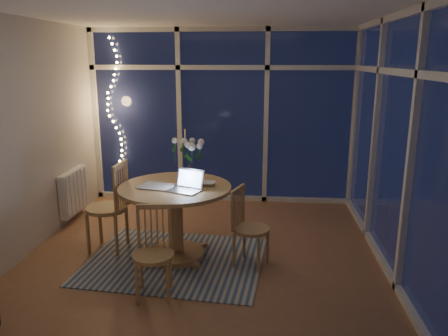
{
  "coord_description": "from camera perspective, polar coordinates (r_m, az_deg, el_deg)",
  "views": [
    {
      "loc": [
        0.63,
        -4.56,
        2.16
      ],
      "look_at": [
        0.18,
        0.25,
        0.94
      ],
      "focal_mm": 35.0,
      "sensor_mm": 36.0,
      "label": 1
    }
  ],
  "objects": [
    {
      "name": "dining_table",
      "position": [
        4.84,
        -6.29,
        -7.06
      ],
      "size": [
        1.31,
        1.31,
        0.83
      ],
      "primitive_type": "cylinder",
      "rotation": [
        0.0,
        0.0,
        -0.09
      ],
      "color": "#A67A4B",
      "rests_on": "floor"
    },
    {
      "name": "wall_right",
      "position": [
        4.84,
        21.69,
        2.92
      ],
      "size": [
        0.04,
        4.0,
        2.6
      ],
      "primitive_type": "cube",
      "color": "beige",
      "rests_on": "floor"
    },
    {
      "name": "radiator",
      "position": [
        6.29,
        -19.06,
        -2.89
      ],
      "size": [
        0.1,
        0.7,
        0.58
      ],
      "primitive_type": "cube",
      "color": "white",
      "rests_on": "wall_left"
    },
    {
      "name": "wall_left",
      "position": [
        5.34,
        -24.33,
        3.63
      ],
      "size": [
        0.04,
        4.0,
        2.6
      ],
      "primitive_type": "cube",
      "color": "beige",
      "rests_on": "floor"
    },
    {
      "name": "chair_right",
      "position": [
        4.64,
        3.59,
        -7.74
      ],
      "size": [
        0.51,
        0.51,
        0.87
      ],
      "primitive_type": "cube",
      "rotation": [
        0.0,
        0.0,
        1.22
      ],
      "color": "#A67A4B",
      "rests_on": "floor"
    },
    {
      "name": "garden_patio",
      "position": [
        9.82,
        4.44,
        1.05
      ],
      "size": [
        12.0,
        6.0,
        0.1
      ],
      "primitive_type": "cube",
      "color": "black",
      "rests_on": "ground"
    },
    {
      "name": "window_wall_right",
      "position": [
        4.83,
        21.23,
        2.94
      ],
      "size": [
        0.1,
        4.0,
        2.6
      ],
      "primitive_type": "cube",
      "color": "silver",
      "rests_on": "floor"
    },
    {
      "name": "wall_front",
      "position": [
        2.78,
        -8.1,
        -4.02
      ],
      "size": [
        4.0,
        0.04,
        2.6
      ],
      "primitive_type": "cube",
      "color": "beige",
      "rests_on": "floor"
    },
    {
      "name": "wall_back",
      "position": [
        6.65,
        -0.15,
        6.73
      ],
      "size": [
        4.0,
        0.04,
        2.6
      ],
      "primitive_type": "cube",
      "color": "beige",
      "rests_on": "floor"
    },
    {
      "name": "bowl",
      "position": [
        4.71,
        -2.08,
        -2.04
      ],
      "size": [
        0.16,
        0.16,
        0.04
      ],
      "primitive_type": "imported",
      "rotation": [
        0.0,
        0.0,
        -0.09
      ],
      "color": "white",
      "rests_on": "dining_table"
    },
    {
      "name": "flower_vase",
      "position": [
        4.9,
        -4.46,
        -0.4
      ],
      "size": [
        0.22,
        0.22,
        0.21
      ],
      "primitive_type": "imported",
      "rotation": [
        0.0,
        0.0,
        -0.09
      ],
      "color": "silver",
      "rests_on": "dining_table"
    },
    {
      "name": "rug",
      "position": [
        4.92,
        -6.4,
        -11.92
      ],
      "size": [
        2.01,
        1.67,
        0.01
      ],
      "primitive_type": "cube",
      "rotation": [
        0.0,
        0.0,
        -0.09
      ],
      "color": "#B9AD96",
      "rests_on": "floor"
    },
    {
      "name": "newspapers",
      "position": [
        4.73,
        -9.05,
        -2.31
      ],
      "size": [
        0.38,
        0.3,
        0.01
      ],
      "primitive_type": "cube",
      "rotation": [
        0.0,
        0.0,
        -0.09
      ],
      "color": "beige",
      "rests_on": "dining_table"
    },
    {
      "name": "fairy_lights",
      "position": [
        6.87,
        -14.25,
        8.42
      ],
      "size": [
        0.24,
        0.1,
        1.85
      ],
      "primitive_type": null,
      "color": "#F8C063",
      "rests_on": "window_wall_back"
    },
    {
      "name": "phone",
      "position": [
        4.52,
        -5.3,
        -2.97
      ],
      "size": [
        0.13,
        0.09,
        0.01
      ],
      "primitive_type": "cube",
      "rotation": [
        0.0,
        0.0,
        -0.3
      ],
      "color": "black",
      "rests_on": "dining_table"
    },
    {
      "name": "neighbour_roof",
      "position": [
        13.07,
        4.01,
        14.3
      ],
      "size": [
        7.0,
        3.0,
        2.2
      ],
      "primitive_type": "cube",
      "color": "#2E3137",
      "rests_on": "ground"
    },
    {
      "name": "window_wall_back",
      "position": [
        6.61,
        -0.19,
        6.68
      ],
      "size": [
        4.0,
        0.1,
        2.6
      ],
      "primitive_type": "cube",
      "color": "silver",
      "rests_on": "floor"
    },
    {
      "name": "garden_shrubs",
      "position": [
        8.27,
        -4.75,
        2.18
      ],
      "size": [
        0.9,
        0.9,
        0.9
      ],
      "primitive_type": "sphere",
      "color": "black",
      "rests_on": "ground"
    },
    {
      "name": "chair_left",
      "position": [
        5.15,
        -15.11,
        -4.83
      ],
      "size": [
        0.51,
        0.51,
        1.05
      ],
      "primitive_type": "cube",
      "rotation": [
        0.0,
        0.0,
        -1.62
      ],
      "color": "#A67A4B",
      "rests_on": "floor"
    },
    {
      "name": "laptop",
      "position": [
        4.49,
        -5.22,
        -1.63
      ],
      "size": [
        0.4,
        0.38,
        0.23
      ],
      "primitive_type": null,
      "rotation": [
        0.0,
        0.0,
        -0.39
      ],
      "color": "#B3B3B8",
      "rests_on": "dining_table"
    },
    {
      "name": "garden_fence",
      "position": [
        10.16,
        1.75,
        7.03
      ],
      "size": [
        11.0,
        0.08,
        1.8
      ],
      "primitive_type": "cube",
      "color": "#3D1F16",
      "rests_on": "ground"
    },
    {
      "name": "floor",
      "position": [
        5.09,
        -2.34,
        -10.97
      ],
      "size": [
        4.0,
        4.0,
        0.0
      ],
      "primitive_type": "plane",
      "color": "brown",
      "rests_on": "ground"
    },
    {
      "name": "ceiling",
      "position": [
        4.63,
        -2.68,
        19.6
      ],
      "size": [
        4.0,
        4.0,
        0.0
      ],
      "primitive_type": "plane",
      "color": "white",
      "rests_on": "wall_back"
    },
    {
      "name": "chair_front",
      "position": [
        4.1,
        -9.24,
        -10.96
      ],
      "size": [
        0.45,
        0.45,
        0.87
      ],
      "primitive_type": "cube",
      "rotation": [
        0.0,
        0.0,
        0.14
      ],
      "color": "#A67A4B",
      "rests_on": "floor"
    }
  ]
}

